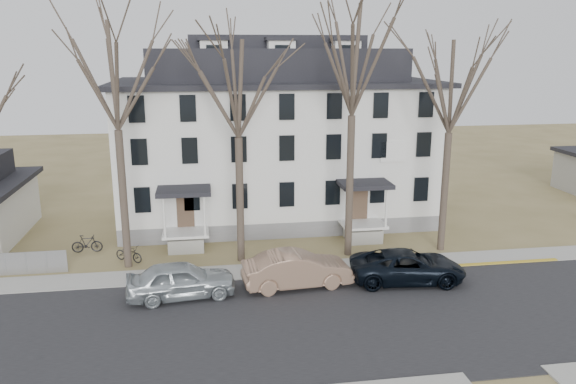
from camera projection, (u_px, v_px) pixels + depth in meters
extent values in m
plane|color=olive|center=(386.00, 343.00, 22.05)|extent=(120.00, 120.00, 0.00)
cube|color=#27272A|center=(371.00, 320.00, 23.96)|extent=(120.00, 10.00, 0.04)
cube|color=#A09F97|center=(338.00, 267.00, 29.71)|extent=(120.00, 2.00, 0.08)
cube|color=gold|center=(434.00, 268.00, 29.58)|extent=(14.00, 0.25, 0.06)
cube|color=slate|center=(276.00, 208.00, 38.87)|extent=(20.00, 10.00, 1.00)
cube|color=silver|center=(276.00, 144.00, 37.75)|extent=(20.00, 10.00, 8.00)
cube|color=black|center=(275.00, 82.00, 36.73)|extent=(20.80, 10.80, 0.30)
cube|color=black|center=(275.00, 64.00, 36.45)|extent=(16.00, 7.00, 2.00)
cube|color=black|center=(275.00, 42.00, 36.10)|extent=(11.00, 4.50, 0.80)
cube|color=white|center=(186.00, 233.00, 32.16)|extent=(2.60, 2.00, 0.16)
cube|color=white|center=(363.00, 224.00, 33.69)|extent=(2.60, 2.00, 0.16)
cube|color=white|center=(393.00, 152.00, 33.79)|extent=(1.60, 0.08, 1.20)
cylinder|color=#473B31|center=(124.00, 200.00, 28.92)|extent=(0.40, 0.40, 7.28)
cylinder|color=#473B31|center=(240.00, 201.00, 29.86)|extent=(0.40, 0.40, 6.76)
cylinder|color=#473B31|center=(350.00, 187.00, 30.61)|extent=(0.40, 0.40, 7.80)
cylinder|color=#473B31|center=(444.00, 193.00, 31.54)|extent=(0.40, 0.40, 6.76)
imported|color=#AAB4B9|center=(181.00, 281.00, 25.87)|extent=(5.18, 2.56, 1.70)
imported|color=#906E58|center=(297.00, 270.00, 27.06)|extent=(5.40, 2.28, 1.73)
imported|color=black|center=(408.00, 267.00, 27.68)|extent=(5.84, 3.13, 1.56)
imported|color=black|center=(129.00, 254.00, 30.31)|extent=(1.77, 1.46, 0.91)
imported|color=black|center=(87.00, 244.00, 31.65)|extent=(1.71, 0.51, 1.02)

